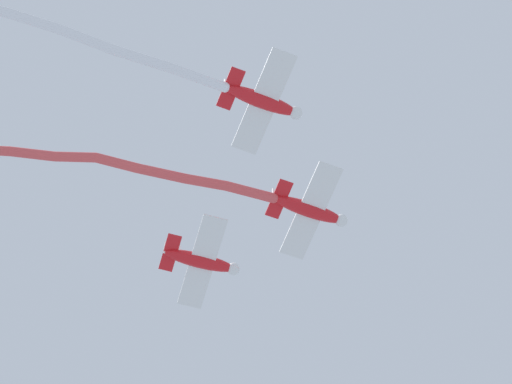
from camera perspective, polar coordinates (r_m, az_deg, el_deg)
airplane_lead at (r=71.65m, az=2.74°, el=-0.91°), size 6.92×5.15×1.74m
smoke_trail_lead at (r=71.98m, az=-6.89°, el=1.22°), size 6.09×19.52×3.54m
airplane_left_wing at (r=73.46m, az=-2.76°, el=-3.50°), size 7.02×5.27×1.74m
airplane_right_wing at (r=68.77m, az=0.36°, el=4.61°), size 6.90×5.12×1.74m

